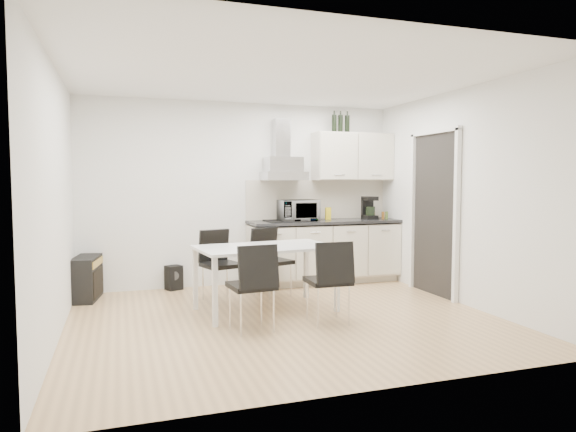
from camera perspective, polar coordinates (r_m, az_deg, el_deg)
name	(u,v)px	position (r m, az deg, el deg)	size (l,w,h in m)	color
ground	(285,319)	(5.66, -0.31, -11.37)	(4.50, 4.50, 0.00)	tan
wall_back	(242,194)	(7.39, -5.10, 2.43)	(4.50, 0.10, 2.60)	white
wall_front	(374,209)	(3.62, 9.50, 0.76)	(4.50, 0.10, 2.60)	white
wall_left	(55,202)	(5.23, -24.48, 1.44)	(0.10, 4.00, 2.60)	white
wall_right	(463,197)	(6.52, 18.87, 2.02)	(0.10, 4.00, 2.60)	white
ceiling	(285,75)	(5.57, -0.32, 15.38)	(4.50, 4.50, 0.00)	white
doorway	(433,215)	(6.95, 15.82, 0.13)	(0.08, 1.04, 2.10)	white
kitchenette	(326,226)	(7.53, 4.25, -1.12)	(2.22, 0.64, 2.52)	beige
dining_table	(266,252)	(5.89, -2.51, -4.04)	(1.63, 1.05, 0.75)	white
chair_far_left	(221,266)	(6.45, -7.42, -5.51)	(0.44, 0.50, 0.88)	black
chair_far_right	(272,262)	(6.65, -1.74, -5.18)	(0.44, 0.50, 0.88)	black
chair_near_left	(251,287)	(5.17, -4.09, -7.85)	(0.44, 0.50, 0.88)	black
chair_near_right	(328,282)	(5.42, 4.44, -7.30)	(0.44, 0.50, 0.88)	black
guitar_amp	(87,278)	(6.97, -21.48, -6.43)	(0.38, 0.69, 0.54)	black
floor_speaker	(174,278)	(7.25, -12.58, -6.70)	(0.20, 0.18, 0.33)	black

